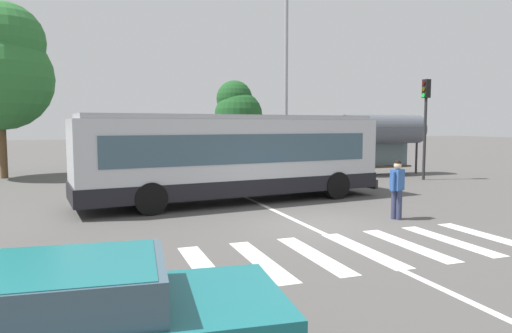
% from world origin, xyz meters
% --- Properties ---
extents(ground_plane, '(160.00, 160.00, 0.00)m').
position_xyz_m(ground_plane, '(0.00, 0.00, 0.00)').
color(ground_plane, '#514F4C').
extents(city_transit_bus, '(11.16, 3.81, 3.06)m').
position_xyz_m(city_transit_bus, '(-0.95, 4.51, 1.59)').
color(city_transit_bus, black).
rests_on(city_transit_bus, ground_plane).
extents(pedestrian_crossing_street, '(0.53, 0.41, 1.72)m').
position_xyz_m(pedestrian_crossing_street, '(2.56, -0.06, 0.97)').
color(pedestrian_crossing_street, '#333856').
rests_on(pedestrian_crossing_street, ground_plane).
extents(foreground_sedan, '(4.65, 2.24, 1.35)m').
position_xyz_m(foreground_sedan, '(-5.99, -6.12, 0.77)').
color(foreground_sedan, black).
rests_on(foreground_sedan, ground_plane).
extents(parked_car_black, '(1.98, 4.55, 1.35)m').
position_xyz_m(parked_car_black, '(-3.90, 15.76, 0.77)').
color(parked_car_black, black).
rests_on(parked_car_black, ground_plane).
extents(parked_car_champagne, '(1.99, 4.56, 1.35)m').
position_xyz_m(parked_car_champagne, '(-1.12, 15.51, 0.77)').
color(parked_car_champagne, black).
rests_on(parked_car_champagne, ground_plane).
extents(parked_car_teal, '(2.20, 4.64, 1.35)m').
position_xyz_m(parked_car_teal, '(1.58, 15.72, 0.77)').
color(parked_car_teal, black).
rests_on(parked_car_teal, ground_plane).
extents(traffic_light_far_corner, '(0.33, 0.32, 4.93)m').
position_xyz_m(traffic_light_far_corner, '(9.82, 7.49, 3.30)').
color(traffic_light_far_corner, '#28282B').
rests_on(traffic_light_far_corner, ground_plane).
extents(bus_stop_shelter, '(4.70, 1.54, 3.25)m').
position_xyz_m(bus_stop_shelter, '(9.13, 10.04, 2.42)').
color(bus_stop_shelter, '#28282B').
rests_on(bus_stop_shelter, ground_plane).
extents(twin_arm_street_lamp, '(4.60, 0.32, 10.17)m').
position_xyz_m(twin_arm_street_lamp, '(3.90, 11.03, 6.17)').
color(twin_arm_street_lamp, '#939399').
rests_on(twin_arm_street_lamp, ground_plane).
extents(background_tree_left, '(5.18, 5.18, 8.79)m').
position_xyz_m(background_tree_left, '(-9.81, 15.26, 5.57)').
color(background_tree_left, brown).
rests_on(background_tree_left, ground_plane).
extents(background_tree_right, '(3.25, 3.25, 5.72)m').
position_xyz_m(background_tree_right, '(3.74, 18.92, 3.69)').
color(background_tree_right, brown).
rests_on(background_tree_right, ground_plane).
extents(crosswalk_painted_stripes, '(7.58, 2.98, 0.01)m').
position_xyz_m(crosswalk_painted_stripes, '(-0.15, -2.52, 0.00)').
color(crosswalk_painted_stripes, silver).
rests_on(crosswalk_painted_stripes, ground_plane).
extents(lane_center_line, '(0.16, 24.00, 0.01)m').
position_xyz_m(lane_center_line, '(-0.25, 2.00, 0.00)').
color(lane_center_line, silver).
rests_on(lane_center_line, ground_plane).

